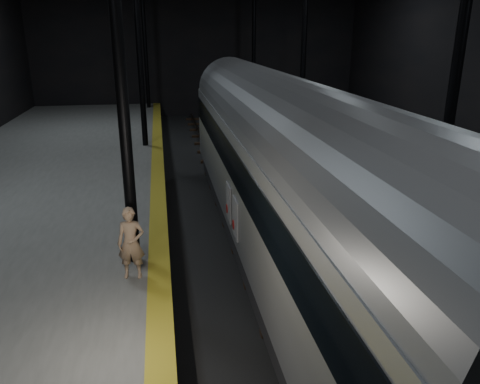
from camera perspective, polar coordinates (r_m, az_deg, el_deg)
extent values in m
plane|color=black|center=(15.70, 2.22, -3.87)|extent=(44.00, 44.00, 0.00)
cube|color=#545452|center=(15.86, -25.39, -3.60)|extent=(9.00, 43.80, 1.00)
cube|color=#545452|center=(18.51, 25.61, -0.55)|extent=(9.00, 43.80, 1.00)
cube|color=olive|center=(15.04, -9.95, -1.09)|extent=(0.50, 43.80, 0.01)
cube|color=#3F3328|center=(15.51, -0.38, -3.46)|extent=(0.08, 43.00, 0.14)
cube|color=#3F3328|center=(15.79, 4.79, -3.12)|extent=(0.08, 43.00, 0.14)
cube|color=black|center=(15.68, 2.22, -3.66)|extent=(2.40, 42.00, 0.12)
cylinder|color=black|center=(10.19, -14.73, 17.92)|extent=(0.26, 0.26, 10.00)
cylinder|color=black|center=(12.25, 25.39, 16.85)|extent=(0.26, 0.26, 10.00)
cylinder|color=black|center=(22.18, -12.31, 18.30)|extent=(0.26, 0.26, 10.00)
cylinder|color=black|center=(23.19, 7.85, 18.54)|extent=(0.26, 0.26, 10.00)
cylinder|color=black|center=(34.17, -11.58, 18.40)|extent=(0.26, 0.26, 10.00)
cylinder|color=black|center=(34.84, 1.71, 18.76)|extent=(0.26, 0.26, 10.00)
cube|color=#93969A|center=(12.25, 5.12, 1.24)|extent=(2.70, 18.60, 2.79)
cube|color=black|center=(12.89, 4.89, -6.19)|extent=(2.46, 18.23, 0.79)
cube|color=black|center=(12.07, 5.20, 4.19)|extent=(2.75, 18.32, 0.84)
cylinder|color=slate|center=(11.90, 5.31, 7.66)|extent=(2.64, 18.42, 2.64)
cube|color=black|center=(18.95, -0.02, 1.09)|extent=(1.67, 2.05, 0.33)
cube|color=silver|center=(11.31, -0.56, -3.21)|extent=(0.04, 0.70, 0.98)
cube|color=silver|center=(12.34, -1.39, -1.29)|extent=(0.04, 0.70, 0.98)
cylinder|color=maroon|center=(11.55, -0.79, -3.98)|extent=(0.03, 0.24, 0.24)
cylinder|color=maroon|center=(12.57, -1.58, -2.03)|extent=(0.03, 0.24, 0.24)
imported|color=#A38164|center=(10.31, -13.14, -6.10)|extent=(0.62, 0.45, 1.60)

